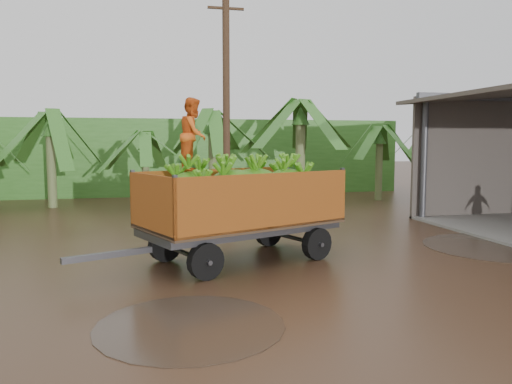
% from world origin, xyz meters
% --- Properties ---
extents(ground, '(100.00, 100.00, 0.00)m').
position_xyz_m(ground, '(0.00, 0.00, 0.00)').
color(ground, black).
rests_on(ground, ground).
extents(hedge_north, '(22.00, 3.00, 3.60)m').
position_xyz_m(hedge_north, '(-2.00, 16.00, 1.80)').
color(hedge_north, '#2D661E').
rests_on(hedge_north, ground).
extents(banana_trailer, '(5.74, 3.46, 3.45)m').
position_xyz_m(banana_trailer, '(-1.62, 1.40, 1.27)').
color(banana_trailer, '#C9661C').
rests_on(banana_trailer, ground).
extents(utility_pole, '(1.20, 0.24, 7.45)m').
position_xyz_m(utility_pole, '(-0.86, 7.73, 3.78)').
color(utility_pole, '#47301E').
rests_on(utility_pole, ground).
extents(banana_plants, '(24.75, 20.80, 4.39)m').
position_xyz_m(banana_plants, '(-3.86, 7.25, 1.86)').
color(banana_plants, '#2D661E').
rests_on(banana_plants, ground).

